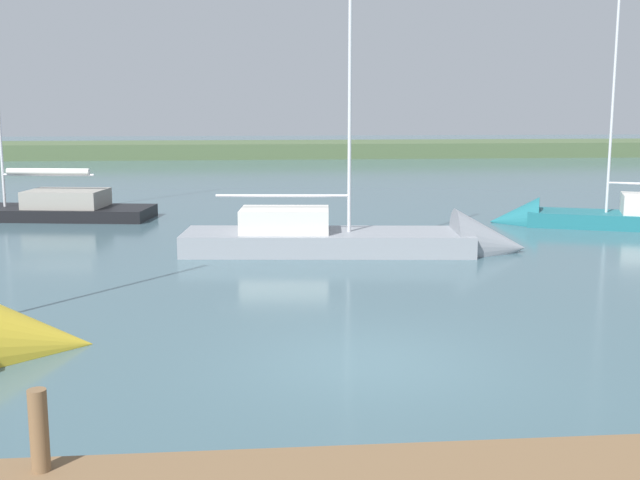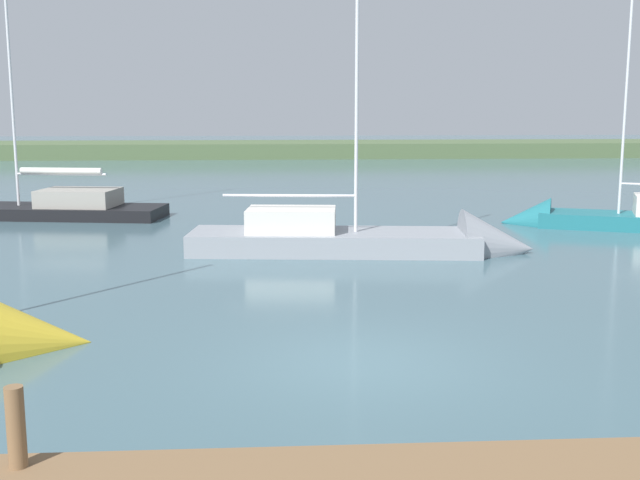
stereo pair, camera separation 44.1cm
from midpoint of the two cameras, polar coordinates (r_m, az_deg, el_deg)
name	(u,v)px [view 1 (the left image)]	position (r m, az deg, el deg)	size (l,w,h in m)	color
ground_plane	(369,362)	(13.12, 2.62, -8.79)	(200.00, 200.00, 0.00)	#42606B
far_shoreline	(271,156)	(65.97, -3.73, 6.05)	(180.00, 8.00, 2.40)	#4C603D
mooring_post_near	(39,430)	(8.05, -21.19, -12.73)	(0.18, 0.18, 0.79)	brown
sailboat_behind_pier	(592,222)	(28.99, 18.69, 1.21)	(7.84, 4.53, 9.42)	#1E6B75
sailboat_far_left	(378,245)	(22.64, 3.67, -0.34)	(9.96, 3.20, 10.33)	gray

